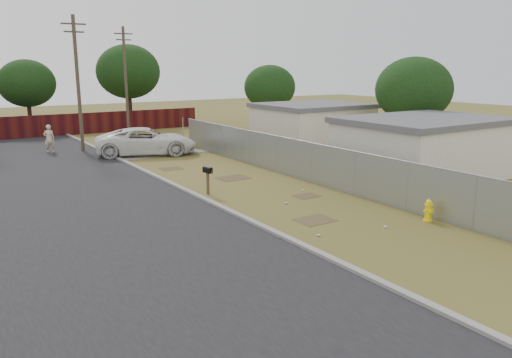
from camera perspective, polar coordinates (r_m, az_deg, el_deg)
ground at (r=23.40m, az=0.43°, el=-1.33°), size 120.00×120.00×0.00m
street at (r=28.16m, az=-20.55°, el=0.30°), size 15.10×60.00×0.12m
chainlink_fence at (r=25.83m, az=4.95°, el=1.78°), size 0.10×27.06×2.02m
privacy_fence at (r=44.66m, az=-24.61°, el=5.44°), size 30.00×0.12×1.80m
utility_poles at (r=40.58m, az=-20.83°, el=10.53°), size 12.60×8.24×9.00m
houses at (r=31.60m, az=12.08°, el=4.96°), size 9.30×17.24×3.10m
horizon_trees at (r=44.55m, az=-15.92°, el=10.91°), size 33.32×31.94×7.78m
fire_hydrant at (r=19.83m, az=19.12°, el=-3.42°), size 0.43×0.43×0.88m
mailbox at (r=22.59m, az=-5.54°, el=0.76°), size 0.28×0.56×1.29m
pickup_truck at (r=33.61m, az=-12.43°, el=4.25°), size 7.06×5.01×1.79m
pedestrian at (r=36.46m, az=-22.56°, el=4.29°), size 0.76×0.57×1.89m
scattered_litter at (r=20.07m, az=7.37°, el=-3.71°), size 3.62×6.04×0.07m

